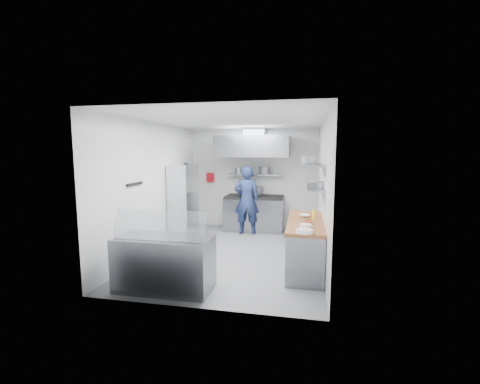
% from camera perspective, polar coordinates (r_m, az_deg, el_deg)
% --- Properties ---
extents(floor, '(5.00, 5.00, 0.00)m').
position_cam_1_polar(floor, '(7.04, -0.98, -10.77)').
color(floor, slate).
rests_on(floor, ground).
extents(ceiling, '(5.00, 5.00, 0.00)m').
position_cam_1_polar(ceiling, '(6.72, -1.04, 12.58)').
color(ceiling, silver).
rests_on(ceiling, wall_back).
extents(wall_back, '(3.60, 2.80, 0.02)m').
position_cam_1_polar(wall_back, '(9.18, 2.34, 2.40)').
color(wall_back, white).
rests_on(wall_back, floor).
extents(wall_front, '(3.60, 2.80, 0.02)m').
position_cam_1_polar(wall_front, '(4.35, -8.10, -3.10)').
color(wall_front, white).
rests_on(wall_front, floor).
extents(wall_left, '(2.80, 5.00, 0.02)m').
position_cam_1_polar(wall_left, '(7.33, -14.88, 0.93)').
color(wall_left, white).
rests_on(wall_left, floor).
extents(wall_right, '(2.80, 5.00, 0.02)m').
position_cam_1_polar(wall_right, '(6.59, 14.47, 0.26)').
color(wall_right, white).
rests_on(wall_right, floor).
extents(gas_range, '(1.60, 0.80, 0.90)m').
position_cam_1_polar(gas_range, '(8.91, 2.54, -3.93)').
color(gas_range, gray).
rests_on(gas_range, floor).
extents(cooktop, '(1.57, 0.78, 0.06)m').
position_cam_1_polar(cooktop, '(8.82, 2.56, -0.87)').
color(cooktop, black).
rests_on(cooktop, gas_range).
extents(stock_pot_left, '(0.28, 0.28, 0.20)m').
position_cam_1_polar(stock_pot_left, '(9.12, 0.67, 0.23)').
color(stock_pot_left, slate).
rests_on(stock_pot_left, cooktop).
extents(stock_pot_mid, '(0.33, 0.33, 0.24)m').
position_cam_1_polar(stock_pot_mid, '(9.04, 3.07, 0.28)').
color(stock_pot_mid, slate).
rests_on(stock_pot_mid, cooktop).
extents(over_range_shelf, '(1.60, 0.30, 0.04)m').
position_cam_1_polar(over_range_shelf, '(9.00, 2.82, 3.06)').
color(over_range_shelf, gray).
rests_on(over_range_shelf, wall_back).
extents(shelf_pot_a, '(0.26, 0.26, 0.18)m').
position_cam_1_polar(shelf_pot_a, '(8.87, -0.10, 3.73)').
color(shelf_pot_a, slate).
rests_on(shelf_pot_a, over_range_shelf).
extents(shelf_pot_b, '(0.30, 0.30, 0.22)m').
position_cam_1_polar(shelf_pot_b, '(8.88, 4.33, 3.84)').
color(shelf_pot_b, slate).
rests_on(shelf_pot_b, over_range_shelf).
extents(extractor_hood, '(1.90, 1.15, 0.55)m').
position_cam_1_polar(extractor_hood, '(8.56, 2.43, 8.08)').
color(extractor_hood, gray).
rests_on(extractor_hood, wall_back).
extents(hood_duct, '(0.55, 0.55, 0.24)m').
position_cam_1_polar(hood_duct, '(8.80, 2.68, 10.53)').
color(hood_duct, slate).
rests_on(hood_duct, extractor_hood).
extents(red_firebox, '(0.22, 0.10, 0.26)m').
position_cam_1_polar(red_firebox, '(9.40, -5.27, 2.61)').
color(red_firebox, red).
rests_on(red_firebox, wall_back).
extents(chef, '(0.72, 0.52, 1.81)m').
position_cam_1_polar(chef, '(8.41, 1.19, -1.45)').
color(chef, navy).
rests_on(chef, floor).
extents(wire_rack, '(0.50, 0.90, 1.85)m').
position_cam_1_polar(wire_rack, '(8.18, -10.01, -1.65)').
color(wire_rack, silver).
rests_on(wire_rack, floor).
extents(rack_bin_a, '(0.17, 0.21, 0.19)m').
position_cam_1_polar(rack_bin_a, '(8.28, -9.78, -2.41)').
color(rack_bin_a, white).
rests_on(rack_bin_a, wire_rack).
extents(rack_bin_b, '(0.15, 0.20, 0.18)m').
position_cam_1_polar(rack_bin_b, '(8.52, -9.05, 1.26)').
color(rack_bin_b, yellow).
rests_on(rack_bin_b, wire_rack).
extents(rack_jar, '(0.12, 0.12, 0.18)m').
position_cam_1_polar(rack_jar, '(8.18, -9.55, 4.52)').
color(rack_jar, black).
rests_on(rack_jar, wire_rack).
extents(knife_strip, '(0.04, 0.55, 0.05)m').
position_cam_1_polar(knife_strip, '(6.52, -18.22, 1.37)').
color(knife_strip, black).
rests_on(knife_strip, wall_left).
extents(prep_counter_base, '(0.62, 2.00, 0.84)m').
position_cam_1_polar(prep_counter_base, '(6.19, 11.47, -9.38)').
color(prep_counter_base, gray).
rests_on(prep_counter_base, floor).
extents(prep_counter_top, '(0.65, 2.04, 0.06)m').
position_cam_1_polar(prep_counter_top, '(6.08, 11.57, -5.31)').
color(prep_counter_top, brown).
rests_on(prep_counter_top, prep_counter_base).
extents(plate_stack_a, '(0.26, 0.26, 0.06)m').
position_cam_1_polar(plate_stack_a, '(5.18, 11.38, -6.82)').
color(plate_stack_a, white).
rests_on(plate_stack_a, prep_counter_top).
extents(plate_stack_b, '(0.19, 0.19, 0.06)m').
position_cam_1_polar(plate_stack_b, '(5.54, 11.59, -5.89)').
color(plate_stack_b, white).
rests_on(plate_stack_b, prep_counter_top).
extents(copper_pan, '(0.14, 0.14, 0.06)m').
position_cam_1_polar(copper_pan, '(5.88, 12.02, -5.15)').
color(copper_pan, '#CF6A3A').
rests_on(copper_pan, prep_counter_top).
extents(squeeze_bottle, '(0.06, 0.06, 0.18)m').
position_cam_1_polar(squeeze_bottle, '(6.26, 12.98, -3.86)').
color(squeeze_bottle, yellow).
rests_on(squeeze_bottle, prep_counter_top).
extents(mixing_bowl, '(0.23, 0.23, 0.05)m').
position_cam_1_polar(mixing_bowl, '(6.40, 11.33, -4.16)').
color(mixing_bowl, white).
rests_on(mixing_bowl, prep_counter_top).
extents(wall_shelf_lower, '(0.30, 1.30, 0.04)m').
position_cam_1_polar(wall_shelf_lower, '(6.27, 13.18, 0.87)').
color(wall_shelf_lower, gray).
rests_on(wall_shelf_lower, wall_right).
extents(wall_shelf_upper, '(0.30, 1.30, 0.04)m').
position_cam_1_polar(wall_shelf_upper, '(6.24, 13.29, 4.71)').
color(wall_shelf_upper, gray).
rests_on(wall_shelf_upper, wall_right).
extents(shelf_pot_c, '(0.20, 0.20, 0.10)m').
position_cam_1_polar(shelf_pot_c, '(6.14, 14.53, 1.35)').
color(shelf_pot_c, slate).
rests_on(shelf_pot_c, wall_shelf_lower).
extents(shelf_pot_d, '(0.27, 0.27, 0.14)m').
position_cam_1_polar(shelf_pot_d, '(6.41, 11.79, 5.61)').
color(shelf_pot_d, slate).
rests_on(shelf_pot_d, wall_shelf_upper).
extents(display_case, '(1.50, 0.70, 0.85)m').
position_cam_1_polar(display_case, '(5.31, -13.26, -12.23)').
color(display_case, gray).
rests_on(display_case, floor).
extents(display_glass, '(1.47, 0.19, 0.42)m').
position_cam_1_polar(display_glass, '(5.02, -14.05, -5.70)').
color(display_glass, silver).
rests_on(display_glass, display_case).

